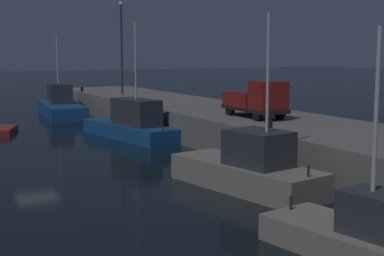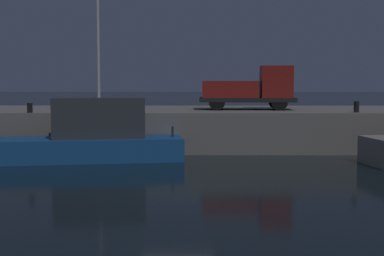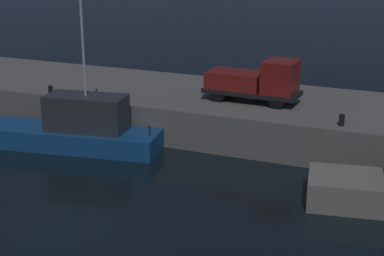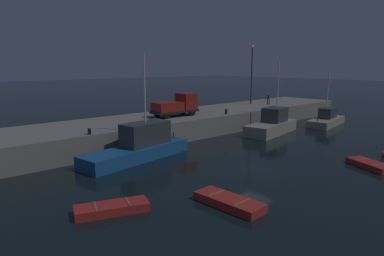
% 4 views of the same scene
% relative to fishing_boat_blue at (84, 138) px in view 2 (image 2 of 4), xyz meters
% --- Properties ---
extents(ground_plane, '(320.00, 320.00, 0.00)m').
position_rel_fishing_boat_blue_xyz_m(ground_plane, '(4.71, -8.17, -1.09)').
color(ground_plane, black).
extents(pier_quay, '(65.60, 8.59, 2.15)m').
position_rel_fishing_boat_blue_xyz_m(pier_quay, '(4.71, 6.29, -0.01)').
color(pier_quay, gray).
rests_on(pier_quay, ground).
extents(fishing_boat_blue, '(10.34, 4.24, 8.63)m').
position_rel_fishing_boat_blue_xyz_m(fishing_boat_blue, '(0.00, 0.00, 0.00)').
color(fishing_boat_blue, '#195193').
rests_on(fishing_boat_blue, ground).
extents(utility_truck, '(5.48, 2.19, 2.49)m').
position_rel_fishing_boat_blue_xyz_m(utility_truck, '(8.52, 5.50, 2.26)').
color(utility_truck, black).
rests_on(utility_truck, pier_quay).
extents(bollard_central, '(0.28, 0.28, 0.50)m').
position_rel_fishing_boat_blue_xyz_m(bollard_central, '(-3.29, 2.40, 1.31)').
color(bollard_central, black).
rests_on(bollard_central, pier_quay).
extents(bollard_east, '(0.28, 0.28, 0.58)m').
position_rel_fishing_boat_blue_xyz_m(bollard_east, '(13.73, 2.86, 1.36)').
color(bollard_east, black).
rests_on(bollard_east, pier_quay).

